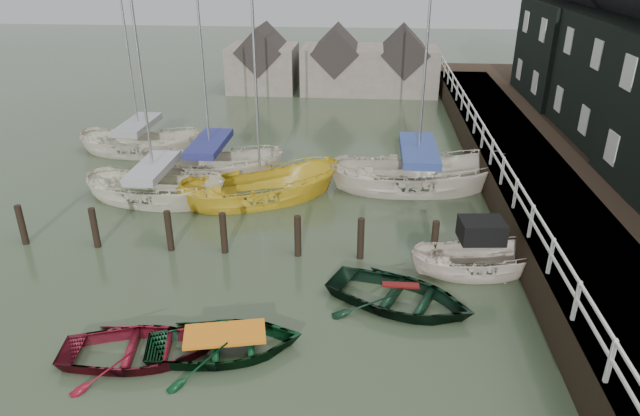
# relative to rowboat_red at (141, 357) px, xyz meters

# --- Properties ---
(ground) EXTENTS (120.00, 120.00, 0.00)m
(ground) POSITION_rel_rowboat_red_xyz_m (2.00, 2.33, 0.00)
(ground) COLOR #303C26
(ground) RESTS_ON ground
(pier) EXTENTS (3.04, 32.00, 2.70)m
(pier) POSITION_rel_rowboat_red_xyz_m (11.48, 12.33, 0.71)
(pier) COLOR black
(pier) RESTS_ON ground
(mooring_pilings) EXTENTS (13.72, 0.22, 1.80)m
(mooring_pilings) POSITION_rel_rowboat_red_xyz_m (0.89, 5.33, 0.50)
(mooring_pilings) COLOR black
(mooring_pilings) RESTS_ON ground
(far_sheds) EXTENTS (14.00, 4.08, 4.39)m
(far_sheds) POSITION_rel_rowboat_red_xyz_m (2.83, 28.33, 1.86)
(far_sheds) COLOR #665B51
(far_sheds) RESTS_ON ground
(rowboat_red) EXTENTS (4.08, 3.20, 0.77)m
(rowboat_red) POSITION_rel_rowboat_red_xyz_m (0.00, 0.00, 0.00)
(rowboat_red) COLOR maroon
(rowboat_red) RESTS_ON ground
(rowboat_green) EXTENTS (4.28, 3.47, 0.78)m
(rowboat_green) POSITION_rel_rowboat_red_xyz_m (2.02, 0.39, 0.00)
(rowboat_green) COLOR black
(rowboat_green) RESTS_ON ground
(rowboat_dkgreen) EXTENTS (4.92, 4.29, 0.85)m
(rowboat_dkgreen) POSITION_rel_rowboat_red_xyz_m (6.35, 2.79, 0.00)
(rowboat_dkgreen) COLOR black
(rowboat_dkgreen) RESTS_ON ground
(motorboat) EXTENTS (4.30, 1.96, 2.49)m
(motorboat) POSITION_rel_rowboat_red_xyz_m (8.80, 4.73, 0.10)
(motorboat) COLOR beige
(motorboat) RESTS_ON ground
(sailboat_a) EXTENTS (6.16, 3.15, 10.52)m
(sailboat_a) POSITION_rel_rowboat_red_xyz_m (-2.85, 9.19, 0.06)
(sailboat_a) COLOR silver
(sailboat_a) RESTS_ON ground
(sailboat_b) EXTENTS (6.43, 2.55, 11.41)m
(sailboat_b) POSITION_rel_rowboat_red_xyz_m (-1.38, 11.96, 0.06)
(sailboat_b) COLOR beige
(sailboat_b) RESTS_ON ground
(sailboat_c) EXTENTS (6.82, 4.75, 11.33)m
(sailboat_c) POSITION_rel_rowboat_red_xyz_m (1.20, 9.64, 0.01)
(sailboat_c) COLOR gold
(sailboat_c) RESTS_ON ground
(sailboat_d) EXTENTS (7.33, 3.16, 11.79)m
(sailboat_d) POSITION_rel_rowboat_red_xyz_m (7.36, 11.35, 0.06)
(sailboat_d) COLOR beige
(sailboat_d) RESTS_ON ground
(sailboat_e) EXTENTS (6.23, 2.73, 9.58)m
(sailboat_e) POSITION_rel_rowboat_red_xyz_m (-5.55, 14.64, 0.06)
(sailboat_e) COLOR beige
(sailboat_e) RESTS_ON ground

